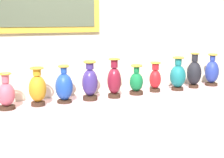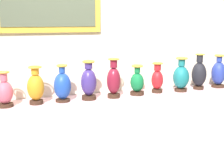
{
  "view_description": "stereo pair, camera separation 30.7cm",
  "coord_description": "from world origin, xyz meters",
  "px_view_note": "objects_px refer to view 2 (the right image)",
  "views": [
    {
      "loc": [
        -1.54,
        -3.15,
        1.8
      ],
      "look_at": [
        0.0,
        0.0,
        1.17
      ],
      "focal_mm": 52.66,
      "sensor_mm": 36.0,
      "label": 1
    },
    {
      "loc": [
        -1.26,
        -3.28,
        1.8
      ],
      "look_at": [
        0.0,
        0.0,
        1.17
      ],
      "focal_mm": 52.66,
      "sensor_mm": 36.0,
      "label": 2
    }
  ],
  "objects_px": {
    "vase_crimson": "(157,79)",
    "vase_sapphire": "(62,86)",
    "vase_indigo": "(89,82)",
    "vase_emerald": "(137,82)",
    "vase_rose": "(5,92)",
    "vase_cobalt": "(219,73)",
    "vase_burgundy": "(114,80)",
    "vase_amber": "(36,87)",
    "vase_onyx": "(199,74)",
    "vase_teal": "(181,77)"
  },
  "relations": [
    {
      "from": "vase_sapphire",
      "to": "vase_burgundy",
      "type": "xyz_separation_m",
      "value": [
        0.55,
        -0.02,
        0.02
      ]
    },
    {
      "from": "vase_emerald",
      "to": "vase_teal",
      "type": "xyz_separation_m",
      "value": [
        0.55,
        -0.02,
        0.03
      ]
    },
    {
      "from": "vase_crimson",
      "to": "vase_teal",
      "type": "xyz_separation_m",
      "value": [
        0.29,
        -0.04,
        0.02
      ]
    },
    {
      "from": "vase_indigo",
      "to": "vase_onyx",
      "type": "bearing_deg",
      "value": 1.12
    },
    {
      "from": "vase_cobalt",
      "to": "vase_sapphire",
      "type": "bearing_deg",
      "value": -179.06
    },
    {
      "from": "vase_emerald",
      "to": "vase_cobalt",
      "type": "relative_size",
      "value": 0.83
    },
    {
      "from": "vase_burgundy",
      "to": "vase_cobalt",
      "type": "distance_m",
      "value": 1.42
    },
    {
      "from": "vase_amber",
      "to": "vase_sapphire",
      "type": "xyz_separation_m",
      "value": [
        0.27,
        0.0,
        -0.01
      ]
    },
    {
      "from": "vase_rose",
      "to": "vase_sapphire",
      "type": "distance_m",
      "value": 0.56
    },
    {
      "from": "vase_onyx",
      "to": "vase_rose",
      "type": "bearing_deg",
      "value": -179.43
    },
    {
      "from": "vase_indigo",
      "to": "vase_cobalt",
      "type": "xyz_separation_m",
      "value": [
        1.69,
        0.04,
        -0.01
      ]
    },
    {
      "from": "vase_amber",
      "to": "vase_indigo",
      "type": "relative_size",
      "value": 0.92
    },
    {
      "from": "vase_sapphire",
      "to": "vase_teal",
      "type": "distance_m",
      "value": 1.4
    },
    {
      "from": "vase_sapphire",
      "to": "vase_emerald",
      "type": "distance_m",
      "value": 0.84
    },
    {
      "from": "vase_rose",
      "to": "vase_burgundy",
      "type": "distance_m",
      "value": 1.11
    },
    {
      "from": "vase_rose",
      "to": "vase_teal",
      "type": "distance_m",
      "value": 1.96
    },
    {
      "from": "vase_teal",
      "to": "vase_cobalt",
      "type": "distance_m",
      "value": 0.57
    },
    {
      "from": "vase_rose",
      "to": "vase_onyx",
      "type": "height_order",
      "value": "vase_onyx"
    },
    {
      "from": "vase_crimson",
      "to": "vase_indigo",
      "type": "bearing_deg",
      "value": -177.05
    },
    {
      "from": "vase_indigo",
      "to": "vase_emerald",
      "type": "relative_size",
      "value": 1.23
    },
    {
      "from": "vase_indigo",
      "to": "vase_crimson",
      "type": "bearing_deg",
      "value": 2.95
    },
    {
      "from": "vase_crimson",
      "to": "vase_burgundy",
      "type": "bearing_deg",
      "value": -174.12
    },
    {
      "from": "vase_onyx",
      "to": "vase_cobalt",
      "type": "height_order",
      "value": "vase_onyx"
    },
    {
      "from": "vase_amber",
      "to": "vase_indigo",
      "type": "height_order",
      "value": "vase_indigo"
    },
    {
      "from": "vase_indigo",
      "to": "vase_burgundy",
      "type": "xyz_separation_m",
      "value": [
        0.27,
        -0.01,
        0.0
      ]
    },
    {
      "from": "vase_rose",
      "to": "vase_onyx",
      "type": "bearing_deg",
      "value": 0.57
    },
    {
      "from": "vase_rose",
      "to": "vase_cobalt",
      "type": "distance_m",
      "value": 2.53
    },
    {
      "from": "vase_sapphire",
      "to": "vase_teal",
      "type": "xyz_separation_m",
      "value": [
        1.4,
        -0.01,
        0.01
      ]
    },
    {
      "from": "vase_amber",
      "to": "vase_rose",
      "type": "bearing_deg",
      "value": -179.82
    },
    {
      "from": "vase_burgundy",
      "to": "vase_onyx",
      "type": "relative_size",
      "value": 0.99
    },
    {
      "from": "vase_rose",
      "to": "vase_amber",
      "type": "relative_size",
      "value": 0.91
    },
    {
      "from": "vase_indigo",
      "to": "vase_emerald",
      "type": "bearing_deg",
      "value": 1.81
    },
    {
      "from": "vase_rose",
      "to": "vase_amber",
      "type": "distance_m",
      "value": 0.3
    },
    {
      "from": "vase_burgundy",
      "to": "vase_emerald",
      "type": "relative_size",
      "value": 1.26
    },
    {
      "from": "vase_sapphire",
      "to": "vase_emerald",
      "type": "relative_size",
      "value": 1.14
    },
    {
      "from": "vase_amber",
      "to": "vase_crimson",
      "type": "relative_size",
      "value": 1.09
    },
    {
      "from": "vase_sapphire",
      "to": "vase_onyx",
      "type": "bearing_deg",
      "value": 0.61
    },
    {
      "from": "vase_rose",
      "to": "vase_indigo",
      "type": "relative_size",
      "value": 0.83
    },
    {
      "from": "vase_crimson",
      "to": "vase_onyx",
      "type": "bearing_deg",
      "value": -1.6
    },
    {
      "from": "vase_emerald",
      "to": "vase_teal",
      "type": "distance_m",
      "value": 0.56
    },
    {
      "from": "vase_crimson",
      "to": "vase_sapphire",
      "type": "bearing_deg",
      "value": -178.28
    },
    {
      "from": "vase_rose",
      "to": "vase_burgundy",
      "type": "xyz_separation_m",
      "value": [
        1.11,
        -0.02,
        0.05
      ]
    },
    {
      "from": "vase_sapphire",
      "to": "vase_cobalt",
      "type": "xyz_separation_m",
      "value": [
        1.96,
        0.03,
        0.01
      ]
    },
    {
      "from": "vase_cobalt",
      "to": "vase_crimson",
      "type": "bearing_deg",
      "value": 179.93
    },
    {
      "from": "vase_crimson",
      "to": "vase_emerald",
      "type": "bearing_deg",
      "value": -174.64
    },
    {
      "from": "vase_onyx",
      "to": "vase_cobalt",
      "type": "xyz_separation_m",
      "value": [
        0.3,
        0.01,
        -0.01
      ]
    },
    {
      "from": "vase_onyx",
      "to": "vase_amber",
      "type": "bearing_deg",
      "value": -179.37
    },
    {
      "from": "vase_teal",
      "to": "vase_rose",
      "type": "bearing_deg",
      "value": 179.79
    },
    {
      "from": "vase_emerald",
      "to": "vase_cobalt",
      "type": "distance_m",
      "value": 1.12
    },
    {
      "from": "vase_emerald",
      "to": "vase_crimson",
      "type": "height_order",
      "value": "vase_crimson"
    }
  ]
}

